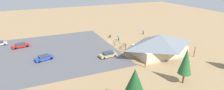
{
  "coord_description": "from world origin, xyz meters",
  "views": [
    {
      "loc": [
        24.22,
        51.89,
        19.64
      ],
      "look_at": [
        3.57,
        5.29,
        1.2
      ],
      "focal_mm": 30.28,
      "sensor_mm": 36.0,
      "label": 1
    }
  ],
  "objects_px": {
    "pine_center": "(135,80)",
    "car_blue_end_stall": "(44,58)",
    "car_tan_inner_stall": "(108,55)",
    "bike_pavilion": "(160,44)",
    "bicycle_white_yard_center": "(115,44)",
    "bicycle_orange_mid_cluster": "(117,41)",
    "visitor_by_pavilion": "(119,38)",
    "car_red_back_corner": "(21,45)",
    "pine_west": "(186,61)",
    "bicycle_red_yard_front": "(129,48)",
    "visitor_near_lot": "(143,32)",
    "lot_sign": "(117,38)",
    "bicycle_silver_lone_west": "(120,43)",
    "bicycle_black_near_sign": "(121,48)",
    "bicycle_yellow_yard_right": "(125,51)",
    "bicycle_green_edge_south": "(123,46)",
    "bicycle_purple_yard_left": "(114,42)",
    "bicycle_teal_back_row": "(125,44)",
    "trash_bin": "(110,36)"
  },
  "relations": [
    {
      "from": "pine_center",
      "to": "car_blue_end_stall",
      "type": "bearing_deg",
      "value": -64.06
    },
    {
      "from": "car_tan_inner_stall",
      "to": "pine_center",
      "type": "bearing_deg",
      "value": 79.37
    },
    {
      "from": "bike_pavilion",
      "to": "bicycle_white_yard_center",
      "type": "distance_m",
      "value": 13.98
    },
    {
      "from": "bike_pavilion",
      "to": "bicycle_orange_mid_cluster",
      "type": "distance_m",
      "value": 15.42
    },
    {
      "from": "car_tan_inner_stall",
      "to": "visitor_by_pavilion",
      "type": "relative_size",
      "value": 2.73
    },
    {
      "from": "bicycle_white_yard_center",
      "to": "car_red_back_corner",
      "type": "relative_size",
      "value": 0.26
    },
    {
      "from": "pine_west",
      "to": "bicycle_white_yard_center",
      "type": "xyz_separation_m",
      "value": [
        3.15,
        -24.99,
        -4.27
      ]
    },
    {
      "from": "car_blue_end_stall",
      "to": "bicycle_red_yard_front",
      "type": "bearing_deg",
      "value": 174.91
    },
    {
      "from": "pine_center",
      "to": "bike_pavilion",
      "type": "bearing_deg",
      "value": -137.15
    },
    {
      "from": "car_tan_inner_stall",
      "to": "visitor_near_lot",
      "type": "distance_m",
      "value": 23.95
    },
    {
      "from": "lot_sign",
      "to": "bicycle_silver_lone_west",
      "type": "xyz_separation_m",
      "value": [
        -0.1,
        1.76,
        -1.06
      ]
    },
    {
      "from": "car_tan_inner_stall",
      "to": "car_blue_end_stall",
      "type": "bearing_deg",
      "value": -16.77
    },
    {
      "from": "bicycle_black_near_sign",
      "to": "bicycle_yellow_yard_right",
      "type": "height_order",
      "value": "same"
    },
    {
      "from": "bicycle_green_edge_south",
      "to": "bicycle_black_near_sign",
      "type": "bearing_deg",
      "value": 42.2
    },
    {
      "from": "bicycle_white_yard_center",
      "to": "visitor_near_lot",
      "type": "relative_size",
      "value": 0.78
    },
    {
      "from": "bike_pavilion",
      "to": "pine_center",
      "type": "bearing_deg",
      "value": 42.85
    },
    {
      "from": "lot_sign",
      "to": "pine_west",
      "type": "height_order",
      "value": "pine_west"
    },
    {
      "from": "bicycle_black_near_sign",
      "to": "visitor_by_pavilion",
      "type": "height_order",
      "value": "visitor_by_pavilion"
    },
    {
      "from": "bicycle_silver_lone_west",
      "to": "bicycle_red_yard_front",
      "type": "relative_size",
      "value": 1.2
    },
    {
      "from": "bicycle_purple_yard_left",
      "to": "bicycle_teal_back_row",
      "type": "height_order",
      "value": "bicycle_teal_back_row"
    },
    {
      "from": "bike_pavilion",
      "to": "bicycle_silver_lone_west",
      "type": "height_order",
      "value": "bike_pavilion"
    },
    {
      "from": "lot_sign",
      "to": "car_tan_inner_stall",
      "type": "bearing_deg",
      "value": 53.45
    },
    {
      "from": "lot_sign",
      "to": "visitor_by_pavilion",
      "type": "relative_size",
      "value": 1.25
    },
    {
      "from": "bike_pavilion",
      "to": "car_blue_end_stall",
      "type": "height_order",
      "value": "bike_pavilion"
    },
    {
      "from": "car_blue_end_stall",
      "to": "visitor_near_lot",
      "type": "relative_size",
      "value": 2.82
    },
    {
      "from": "visitor_near_lot",
      "to": "visitor_by_pavilion",
      "type": "distance_m",
      "value": 11.52
    },
    {
      "from": "lot_sign",
      "to": "bicycle_yellow_yard_right",
      "type": "relative_size",
      "value": 1.31
    },
    {
      "from": "trash_bin",
      "to": "car_red_back_corner",
      "type": "height_order",
      "value": "car_red_back_corner"
    },
    {
      "from": "trash_bin",
      "to": "bicycle_silver_lone_west",
      "type": "xyz_separation_m",
      "value": [
        -0.24,
        7.15,
        -0.1
      ]
    },
    {
      "from": "car_tan_inner_stall",
      "to": "trash_bin",
      "type": "bearing_deg",
      "value": -115.17
    },
    {
      "from": "pine_west",
      "to": "visitor_by_pavilion",
      "type": "distance_m",
      "value": 28.91
    },
    {
      "from": "bicycle_teal_back_row",
      "to": "car_blue_end_stall",
      "type": "height_order",
      "value": "car_blue_end_stall"
    },
    {
      "from": "bicycle_black_near_sign",
      "to": "visitor_by_pavilion",
      "type": "xyz_separation_m",
      "value": [
        -2.92,
        -7.3,
        0.55
      ]
    },
    {
      "from": "bicycle_white_yard_center",
      "to": "bicycle_teal_back_row",
      "type": "distance_m",
      "value": 2.87
    },
    {
      "from": "bicycle_red_yard_front",
      "to": "bicycle_yellow_yard_right",
      "type": "relative_size",
      "value": 0.76
    },
    {
      "from": "visitor_near_lot",
      "to": "bicycle_green_edge_south",
      "type": "bearing_deg",
      "value": 34.85
    },
    {
      "from": "bike_pavilion",
      "to": "bicycle_red_yard_front",
      "type": "distance_m",
      "value": 9.01
    },
    {
      "from": "bike_pavilion",
      "to": "car_red_back_corner",
      "type": "height_order",
      "value": "bike_pavilion"
    },
    {
      "from": "bicycle_purple_yard_left",
      "to": "bike_pavilion",
      "type": "bearing_deg",
      "value": 118.65
    },
    {
      "from": "bicycle_teal_back_row",
      "to": "car_tan_inner_stall",
      "type": "relative_size",
      "value": 0.37
    },
    {
      "from": "lot_sign",
      "to": "pine_center",
      "type": "xyz_separation_m",
      "value": [
        10.96,
        29.33,
        3.12
      ]
    },
    {
      "from": "bicycle_red_yard_front",
      "to": "bicycle_teal_back_row",
      "type": "height_order",
      "value": "bicycle_teal_back_row"
    },
    {
      "from": "car_blue_end_stall",
      "to": "car_tan_inner_stall",
      "type": "relative_size",
      "value": 0.98
    },
    {
      "from": "bicycle_orange_mid_cluster",
      "to": "pine_west",
      "type": "bearing_deg",
      "value": 92.56
    },
    {
      "from": "bicycle_green_edge_south",
      "to": "bicycle_orange_mid_cluster",
      "type": "relative_size",
      "value": 0.93
    },
    {
      "from": "bicycle_black_near_sign",
      "to": "bicycle_teal_back_row",
      "type": "distance_m",
      "value": 3.48
    },
    {
      "from": "lot_sign",
      "to": "car_blue_end_stall",
      "type": "xyz_separation_m",
      "value": [
        22.69,
        5.22,
        -0.7
      ]
    },
    {
      "from": "visitor_near_lot",
      "to": "bicycle_red_yard_front",
      "type": "bearing_deg",
      "value": 43.08
    },
    {
      "from": "car_blue_end_stall",
      "to": "bicycle_purple_yard_left",
      "type": "bearing_deg",
      "value": -168.05
    },
    {
      "from": "bike_pavilion",
      "to": "car_tan_inner_stall",
      "type": "distance_m",
      "value": 13.83
    }
  ]
}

